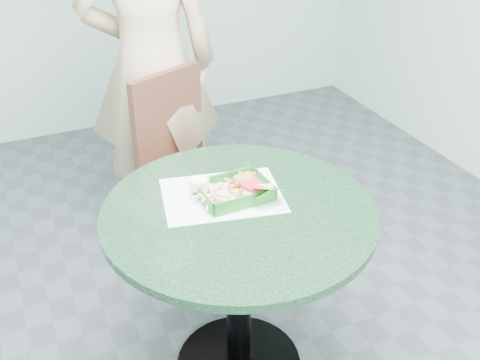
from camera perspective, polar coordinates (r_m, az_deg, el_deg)
name	(u,v)px	position (r m, az deg, el deg)	size (l,w,h in m)	color
cafe_table	(239,252)	(2.02, -0.14, -7.38)	(0.94, 0.94, 0.75)	black
dining_chair	(176,157)	(2.73, -6.48, 2.30)	(0.41, 0.41, 0.93)	brown
diner_person	(148,25)	(2.76, -9.36, 15.28)	(0.81, 0.53, 2.21)	tan
placemat	(222,200)	(1.99, -1.81, -2.05)	(0.41, 0.31, 0.00)	white
food_basket	(235,198)	(1.97, -0.56, -1.84)	(0.24, 0.18, 0.05)	#186B1C
crab_sandwich	(244,187)	(1.97, 0.38, -0.73)	(0.11, 0.11, 0.07)	#DEA857
fries_pile	(211,198)	(1.94, -2.98, -1.84)	(0.10, 0.11, 0.04)	#DFC184
sauce_ramekin	(199,187)	(1.97, -4.16, -0.73)	(0.06, 0.06, 0.04)	silver
garnish_cup	(255,195)	(1.94, 1.58, -1.53)	(0.13, 0.12, 0.05)	white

